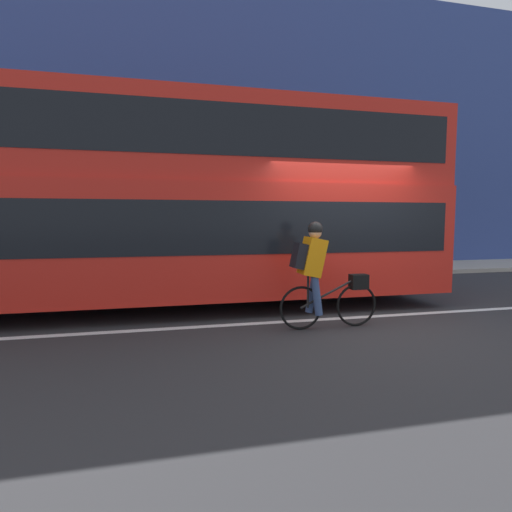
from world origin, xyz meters
TOP-DOWN VIEW (x-y plane):
  - ground_plane at (0.00, 0.00)m, footprint 80.00×80.00m
  - road_center_line at (0.00, 0.07)m, footprint 50.00×0.14m
  - sidewalk_curb at (0.00, 5.47)m, footprint 60.00×2.35m
  - building_facade at (0.00, 6.80)m, footprint 60.00×0.30m
  - bus at (-3.11, 1.60)m, footprint 10.39×2.61m
  - cyclist_on_bike at (-0.73, -0.40)m, footprint 1.51×0.32m
  - trash_bin at (0.67, 5.35)m, footprint 0.51×0.51m
  - street_sign_post at (-2.19, 5.35)m, footprint 0.36×0.09m

SIDE VIEW (x-z plane):
  - ground_plane at x=0.00m, z-range 0.00..0.00m
  - road_center_line at x=0.00m, z-range 0.00..0.01m
  - sidewalk_curb at x=0.00m, z-range 0.00..0.12m
  - trash_bin at x=0.67m, z-range 0.12..1.03m
  - cyclist_on_bike at x=-0.73m, z-range 0.07..1.62m
  - street_sign_post at x=-2.19m, z-range 0.27..2.79m
  - bus at x=-3.11m, z-range 0.20..3.79m
  - building_facade at x=0.00m, z-range 0.00..8.96m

